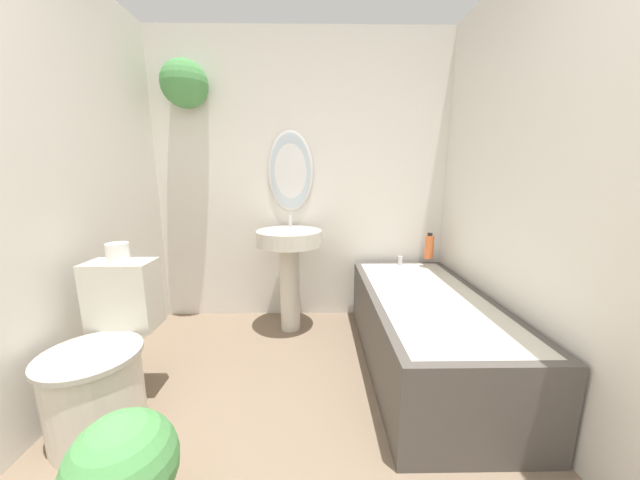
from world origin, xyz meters
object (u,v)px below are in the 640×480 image
object	(u,v)px
bathtub	(426,329)
toilet_paper_roll	(118,252)
toilet	(103,367)
shampoo_bottle	(429,247)
pedestal_sink	(289,257)
potted_plant	(124,475)

from	to	relation	value
bathtub	toilet_paper_roll	distance (m)	1.88
toilet	toilet_paper_roll	xyz separation A→B (m)	(0.00, 0.23, 0.53)
shampoo_bottle	toilet_paper_roll	xyz separation A→B (m)	(-1.99, -0.88, 0.17)
shampoo_bottle	bathtub	bearing A→B (deg)	-109.02
pedestal_sink	toilet_paper_roll	bearing A→B (deg)	-136.72
bathtub	toilet	bearing A→B (deg)	-164.86
pedestal_sink	bathtub	distance (m)	1.13
shampoo_bottle	toilet_paper_roll	distance (m)	2.18
bathtub	shampoo_bottle	world-z (taller)	shampoo_bottle
pedestal_sink	bathtub	xyz separation A→B (m)	(0.92, -0.54, -0.35)
toilet	toilet_paper_roll	size ratio (longest dim) A/B	7.22
potted_plant	toilet_paper_roll	world-z (taller)	toilet_paper_roll
toilet	bathtub	size ratio (longest dim) A/B	0.50
bathtub	shampoo_bottle	bearing A→B (deg)	70.98
shampoo_bottle	pedestal_sink	bearing A→B (deg)	-176.00
shampoo_bottle	potted_plant	xyz separation A→B (m)	(-1.56, -1.66, -0.39)
potted_plant	toilet_paper_roll	bearing A→B (deg)	118.23
toilet	pedestal_sink	xyz separation A→B (m)	(0.85, 1.02, 0.30)
bathtub	toilet_paper_roll	bearing A→B (deg)	-171.89
toilet	potted_plant	distance (m)	0.70
pedestal_sink	potted_plant	distance (m)	1.67
toilet	toilet_paper_roll	distance (m)	0.57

